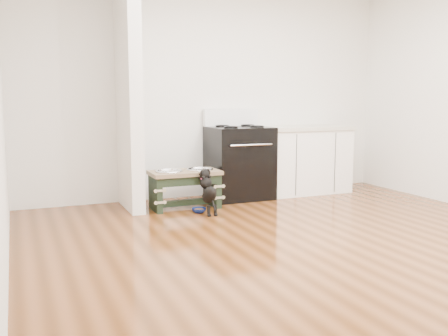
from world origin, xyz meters
The scene contains 8 objects.
ground centered at (0.00, 0.00, 0.00)m, with size 5.00×5.00×0.00m, color #4A260D.
room_shell centered at (0.00, 0.00, 1.62)m, with size 5.00×5.00×5.00m.
partition_wall centered at (-1.18, 2.10, 1.35)m, with size 0.15×0.80×2.70m, color silver.
oven_range centered at (0.25, 2.16, 0.48)m, with size 0.76×0.69×1.14m.
cabinet_run centered at (1.23, 2.18, 0.45)m, with size 1.24×0.64×0.91m.
dog_feeder centered at (-0.59, 1.84, 0.32)m, with size 0.81×0.43×0.46m.
puppy centered at (-0.45, 1.47, 0.27)m, with size 0.14×0.42×0.49m.
floor_bowl centered at (-0.52, 1.56, 0.03)m, with size 0.18×0.18×0.05m.
Camera 1 is at (-2.41, -3.63, 1.29)m, focal length 40.00 mm.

